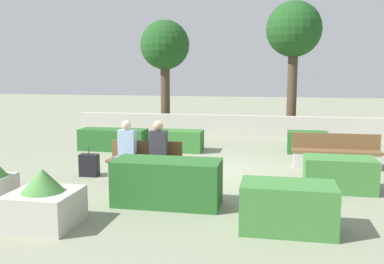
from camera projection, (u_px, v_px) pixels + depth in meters
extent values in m
plane|color=gray|center=(202.00, 172.00, 10.44)|extent=(60.00, 60.00, 0.00)
cube|color=#B7B2A8|center=(227.00, 126.00, 15.84)|extent=(11.50, 0.30, 0.81)
cube|color=brown|center=(144.00, 161.00, 9.63)|extent=(1.67, 0.44, 0.05)
cube|color=brown|center=(147.00, 149.00, 9.83)|extent=(1.67, 0.04, 0.40)
cube|color=#B7B2A8|center=(118.00, 170.00, 9.78)|extent=(0.36, 0.40, 0.40)
cube|color=#B7B2A8|center=(170.00, 172.00, 9.55)|extent=(0.36, 0.40, 0.40)
cube|color=brown|center=(336.00, 151.00, 10.76)|extent=(2.19, 0.44, 0.05)
cube|color=brown|center=(335.00, 141.00, 10.96)|extent=(2.19, 0.04, 0.40)
cube|color=#B7B2A8|center=(301.00, 159.00, 10.95)|extent=(0.36, 0.40, 0.40)
cube|color=#B7B2A8|center=(372.00, 162.00, 10.63)|extent=(0.36, 0.40, 0.40)
cube|color=slate|center=(119.00, 158.00, 9.51)|extent=(0.14, 0.46, 0.13)
cube|color=slate|center=(128.00, 158.00, 9.47)|extent=(0.14, 0.46, 0.13)
cube|color=slate|center=(115.00, 170.00, 9.32)|extent=(0.11, 0.11, 0.58)
cube|color=slate|center=(126.00, 171.00, 9.28)|extent=(0.11, 0.11, 0.58)
cube|color=#9EBCE0|center=(127.00, 142.00, 9.67)|extent=(0.38, 0.22, 0.54)
sphere|color=beige|center=(126.00, 125.00, 9.60)|extent=(0.22, 0.22, 0.22)
cube|color=#333338|center=(151.00, 159.00, 9.37)|extent=(0.14, 0.46, 0.13)
cube|color=#333338|center=(160.00, 160.00, 9.33)|extent=(0.14, 0.46, 0.13)
cube|color=#333338|center=(148.00, 172.00, 9.18)|extent=(0.11, 0.11, 0.58)
cube|color=#333338|center=(158.00, 172.00, 9.14)|extent=(0.11, 0.11, 0.58)
cube|color=#333338|center=(158.00, 143.00, 9.54)|extent=(0.38, 0.22, 0.54)
sphere|color=tan|center=(158.00, 126.00, 9.46)|extent=(0.23, 0.23, 0.23)
cube|color=#3D7A38|center=(288.00, 207.00, 6.56)|extent=(1.44, 0.81, 0.75)
cube|color=#33702D|center=(179.00, 141.00, 13.06)|extent=(1.45, 0.75, 0.64)
cube|color=#3D7A38|center=(339.00, 174.00, 8.76)|extent=(1.40, 0.79, 0.69)
cube|color=#286028|center=(167.00, 182.00, 7.83)|extent=(1.95, 0.83, 0.84)
cube|color=#286028|center=(307.00, 142.00, 12.76)|extent=(1.17, 0.70, 0.64)
cube|color=#286028|center=(113.00, 140.00, 13.22)|extent=(2.06, 0.74, 0.66)
cube|color=#B7B2A8|center=(44.00, 209.00, 6.79)|extent=(1.02, 1.02, 0.56)
cone|color=#47843D|center=(43.00, 180.00, 6.73)|extent=(0.67, 0.67, 0.37)
cube|color=black|center=(89.00, 165.00, 9.97)|extent=(0.43, 0.23, 0.52)
cylinder|color=#333338|center=(89.00, 150.00, 9.92)|extent=(0.02, 0.02, 0.20)
cylinder|color=#473828|center=(165.00, 96.00, 16.87)|extent=(0.36, 0.36, 2.91)
sphere|color=#1E4C1E|center=(165.00, 45.00, 16.59)|extent=(1.91, 1.91, 1.91)
cylinder|color=#473828|center=(292.00, 90.00, 16.11)|extent=(0.36, 0.36, 3.40)
sphere|color=#1E4C1E|center=(294.00, 29.00, 15.78)|extent=(2.05, 2.05, 2.05)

